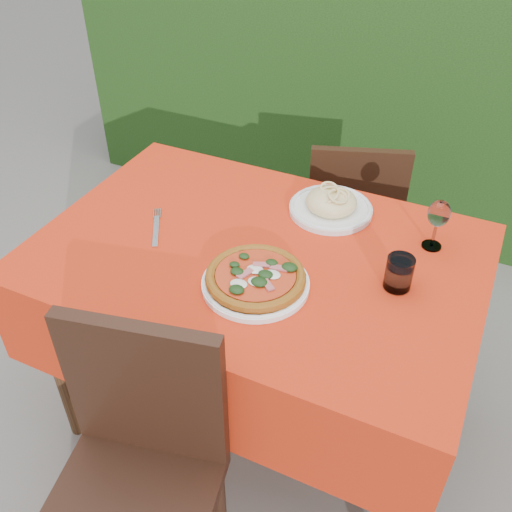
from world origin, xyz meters
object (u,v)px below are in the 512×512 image
at_px(chair_far, 352,216).
at_px(fork, 156,231).
at_px(water_glass, 399,274).
at_px(wine_glass, 439,215).
at_px(chair_near, 138,463).
at_px(pizza_plate, 256,279).
at_px(pasta_plate, 331,205).

relative_size(chair_far, fork, 3.77).
height_order(chair_far, water_glass, water_glass).
height_order(wine_glass, fork, wine_glass).
xyz_separation_m(chair_near, chair_far, (0.13, 1.30, -0.05)).
relative_size(pizza_plate, wine_glass, 1.84).
relative_size(water_glass, wine_glass, 0.61).
distance_m(chair_near, fork, 0.66).
bearing_deg(fork, pizza_plate, -44.92).
distance_m(pasta_plate, wine_glass, 0.33).
relative_size(pizza_plate, pasta_plate, 1.10).
height_order(pasta_plate, fork, pasta_plate).
distance_m(wine_glass, fork, 0.81).
distance_m(chair_far, fork, 0.90).
height_order(water_glass, fork, water_glass).
relative_size(wine_glass, fork, 0.73).
distance_m(pizza_plate, water_glass, 0.37).
xyz_separation_m(chair_near, pizza_plate, (0.10, 0.45, 0.27)).
height_order(chair_near, water_glass, chair_near).
bearing_deg(pizza_plate, chair_far, 88.16).
bearing_deg(water_glass, chair_near, -125.88).
bearing_deg(water_glass, pasta_plate, 136.54).
bearing_deg(pizza_plate, water_glass, 24.75).
distance_m(chair_near, wine_glass, 1.02).
xyz_separation_m(chair_far, water_glass, (0.31, -0.69, 0.34)).
xyz_separation_m(chair_far, pasta_plate, (0.04, -0.43, 0.32)).
distance_m(water_glass, wine_glass, 0.23).
height_order(chair_near, pasta_plate, chair_near).
bearing_deg(pasta_plate, water_glass, -43.46).
bearing_deg(chair_far, chair_near, 65.08).
xyz_separation_m(water_glass, wine_glass, (0.05, 0.21, 0.07)).
height_order(pizza_plate, fork, pizza_plate).
bearing_deg(pasta_plate, wine_glass, -8.04).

